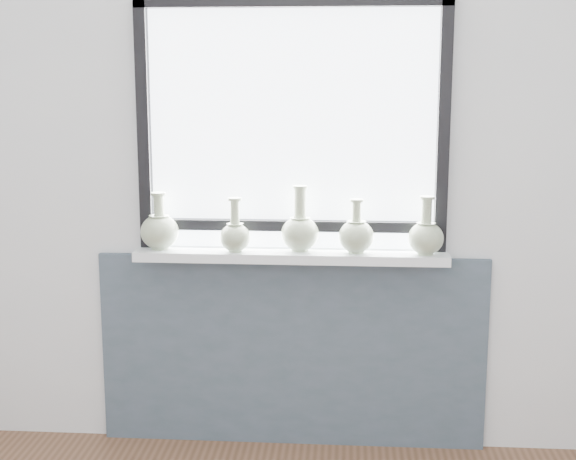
# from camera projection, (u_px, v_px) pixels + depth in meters

# --- Properties ---
(back_wall) EXTENTS (3.60, 0.02, 2.60)m
(back_wall) POSITION_uv_depth(u_px,v_px,m) (293.00, 154.00, 3.41)
(back_wall) COLOR silver
(back_wall) RESTS_ON ground
(apron_panel) EXTENTS (1.70, 0.03, 0.86)m
(apron_panel) POSITION_uv_depth(u_px,v_px,m) (292.00, 351.00, 3.54)
(apron_panel) COLOR #465264
(apron_panel) RESTS_ON ground
(windowsill) EXTENTS (1.32, 0.18, 0.04)m
(windowsill) POSITION_uv_depth(u_px,v_px,m) (291.00, 255.00, 3.39)
(windowsill) COLOR white
(windowsill) RESTS_ON apron_panel
(window) EXTENTS (1.30, 0.06, 1.05)m
(window) POSITION_uv_depth(u_px,v_px,m) (292.00, 121.00, 3.34)
(window) COLOR black
(window) RESTS_ON windowsill
(vase_a) EXTENTS (0.16, 0.16, 0.24)m
(vase_a) POSITION_uv_depth(u_px,v_px,m) (160.00, 230.00, 3.40)
(vase_a) COLOR #ABBB96
(vase_a) RESTS_ON windowsill
(vase_b) EXTENTS (0.13, 0.13, 0.23)m
(vase_b) POSITION_uv_depth(u_px,v_px,m) (235.00, 235.00, 3.36)
(vase_b) COLOR #ABBB96
(vase_b) RESTS_ON windowsill
(vase_c) EXTENTS (0.16, 0.16, 0.28)m
(vase_c) POSITION_uv_depth(u_px,v_px,m) (300.00, 230.00, 3.37)
(vase_c) COLOR #ABBB96
(vase_c) RESTS_ON windowsill
(vase_d) EXTENTS (0.15, 0.15, 0.23)m
(vase_d) POSITION_uv_depth(u_px,v_px,m) (356.00, 235.00, 3.33)
(vase_d) COLOR #ABBB96
(vase_d) RESTS_ON windowsill
(vase_e) EXTENTS (0.15, 0.15, 0.24)m
(vase_e) POSITION_uv_depth(u_px,v_px,m) (426.00, 236.00, 3.30)
(vase_e) COLOR #ABBB96
(vase_e) RESTS_ON windowsill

